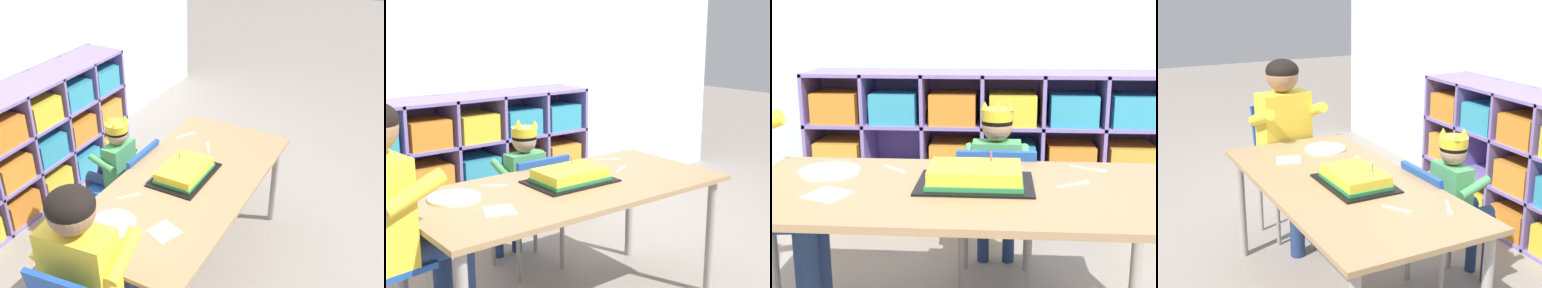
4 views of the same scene
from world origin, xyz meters
The scene contains 11 objects.
activity_table centered at (0.00, 0.00, 0.57)m, with size 1.49×0.71×0.63m.
classroom_chair_blue centered at (0.12, 0.47, 0.40)m, with size 0.35×0.36×0.67m.
child_with_crown centered at (0.12, 0.59, 0.53)m, with size 0.30×0.31×0.85m.
classroom_chair_adult_side centered at (-0.90, 0.03, 0.49)m, with size 0.35×0.33×0.80m.
adult_helper_seated centered at (-0.78, 0.04, 0.69)m, with size 0.45×0.43×1.10m.
birthday_cake_on_tray centered at (0.05, 0.04, 0.66)m, with size 0.40×0.28×0.10m.
paper_plate_stack centered at (-0.49, 0.14, 0.64)m, with size 0.23×0.23×0.01m, color white.
paper_napkin_square centered at (-0.42, -0.10, 0.63)m, with size 0.12×0.12×0.00m, color white.
fork_near_child_seat centered at (0.47, 0.25, 0.63)m, with size 0.13×0.09×0.00m.
fork_scattered_mid_table centered at (0.39, 0.06, 0.63)m, with size 0.12×0.08×0.00m.
fork_near_cake_tray centered at (-0.26, 0.20, 0.63)m, with size 0.10×0.09×0.00m.
Camera 4 is at (2.15, -1.07, 1.54)m, focal length 51.51 mm.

